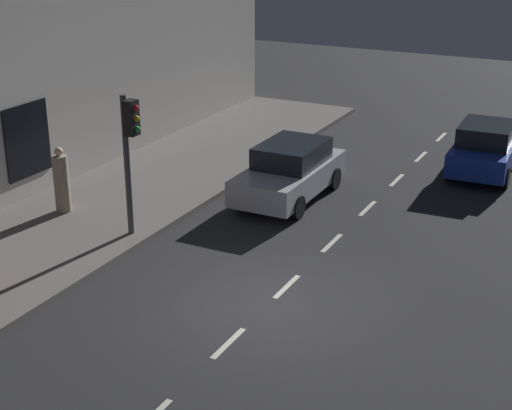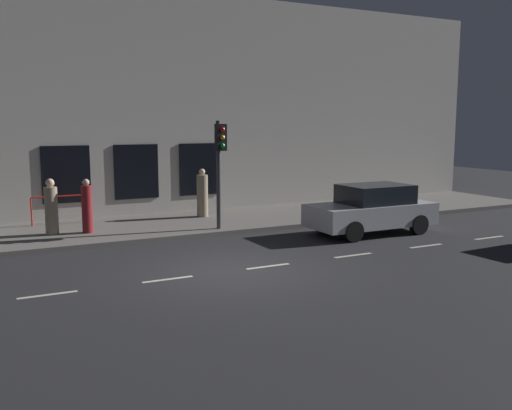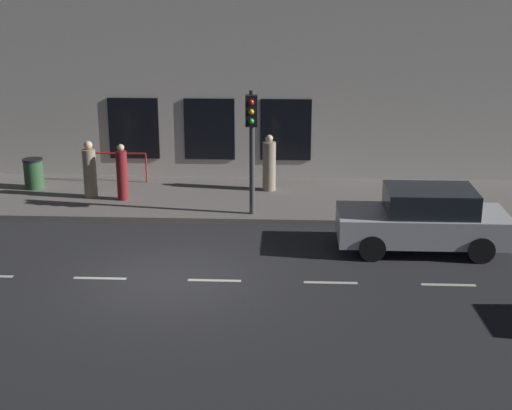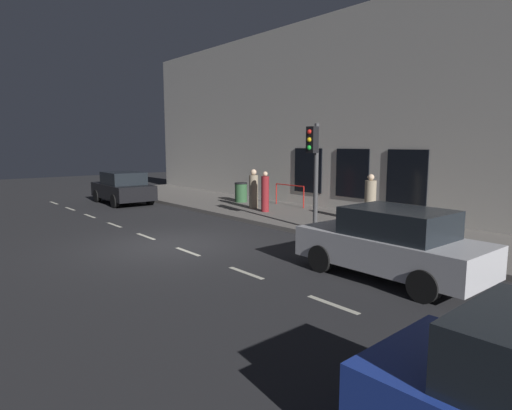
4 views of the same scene
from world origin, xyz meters
TOP-DOWN VIEW (x-y plane):
  - ground_plane at (0.00, 0.00)m, footprint 60.00×60.00m
  - sidewalk at (6.25, 0.00)m, footprint 4.50×32.00m
  - building_facade at (8.80, 0.00)m, footprint 0.65×32.00m
  - lane_centre_line at (0.00, -1.00)m, footprint 0.12×27.20m
  - traffic_light at (4.40, -1.61)m, footprint 0.49×0.32m
  - parked_car_1 at (2.24, -5.98)m, footprint 1.89×4.15m
  - parked_car_2 at (2.62, 9.52)m, footprint 2.08×4.15m
  - pedestrian_0 at (5.95, 3.34)m, footprint 0.55×0.55m
  - pedestrian_1 at (6.97, -2.00)m, footprint 0.56×0.56m
  - pedestrian_2 at (5.73, 2.32)m, footprint 0.34×0.34m
  - trash_bin at (6.83, 5.37)m, footprint 0.62×0.62m
  - red_railing at (7.69, 2.87)m, footprint 0.05×1.83m

SIDE VIEW (x-z plane):
  - ground_plane at x=0.00m, z-range 0.00..0.00m
  - lane_centre_line at x=0.00m, z-range 0.00..0.01m
  - sidewalk at x=6.25m, z-range 0.00..0.15m
  - trash_bin at x=6.83m, z-range 0.15..1.09m
  - parked_car_1 at x=2.24m, z-range 0.00..1.58m
  - parked_car_2 at x=2.62m, z-range 0.00..1.58m
  - red_railing at x=7.69m, z-range 0.37..1.34m
  - pedestrian_2 at x=5.73m, z-range 0.09..1.77m
  - pedestrian_0 at x=5.95m, z-range 0.08..1.80m
  - pedestrian_1 at x=6.97m, z-range 0.08..1.83m
  - traffic_light at x=4.40m, z-range 0.77..4.23m
  - building_facade at x=8.80m, z-range -0.01..8.38m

